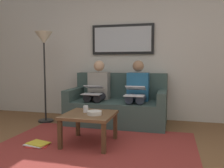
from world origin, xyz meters
TOP-DOWN VIEW (x-y plane):
  - wall_rear at (0.00, -2.60)m, footprint 6.00×0.12m
  - area_rug at (0.00, -0.85)m, footprint 2.60×1.80m
  - couch at (0.00, -2.12)m, footprint 1.75×0.90m
  - framed_mirror at (0.00, -2.51)m, footprint 1.22×0.05m
  - coffee_table at (0.11, -0.90)m, footprint 0.66×0.66m
  - cup at (0.18, -0.96)m, footprint 0.07×0.07m
  - bowl at (0.02, -0.84)m, footprint 0.19×0.19m
  - person_left at (-0.37, -2.05)m, footprint 0.38×0.58m
  - laptop_white at (-0.37, -1.81)m, footprint 0.33×0.36m
  - person_right at (0.37, -2.05)m, footprint 0.38×0.58m
  - laptop_silver at (0.37, -1.81)m, footprint 0.33×0.35m
  - magazine_stack at (0.76, -0.66)m, footprint 0.33×0.28m
  - standing_lamp at (1.32, -1.85)m, footprint 0.32×0.32m

SIDE VIEW (x-z plane):
  - area_rug at x=0.00m, z-range 0.00..0.01m
  - magazine_stack at x=0.76m, z-range 0.00..0.04m
  - couch at x=0.00m, z-range -0.14..0.76m
  - coffee_table at x=0.11m, z-range 0.15..0.57m
  - bowl at x=0.02m, z-range 0.42..0.47m
  - cup at x=0.18m, z-range 0.42..0.51m
  - person_left at x=-0.37m, z-range 0.04..1.18m
  - person_right at x=0.37m, z-range 0.04..1.18m
  - laptop_silver at x=0.37m, z-range 0.55..0.70m
  - laptop_white at x=-0.37m, z-range 0.55..0.71m
  - wall_rear at x=0.00m, z-range 0.00..2.60m
  - standing_lamp at x=1.32m, z-range 0.54..2.20m
  - framed_mirror at x=0.00m, z-range 1.26..1.84m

